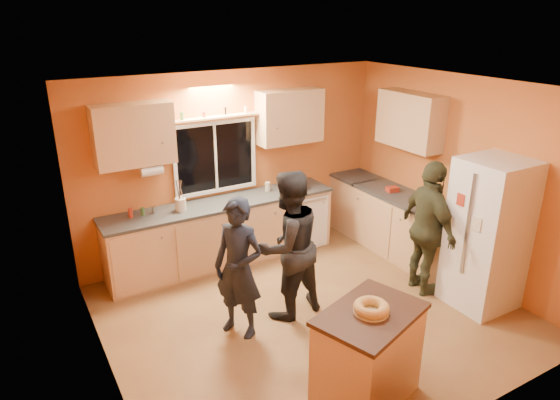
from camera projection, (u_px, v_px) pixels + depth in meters
ground at (311, 313)px, 5.84m from camera, size 4.50×4.50×0.00m
room_shell at (303, 171)px, 5.66m from camera, size 4.54×4.04×2.61m
back_counter at (247, 227)px, 7.06m from camera, size 4.23×0.62×0.90m
right_counter at (408, 229)px, 7.00m from camera, size 0.62×1.84×0.90m
refrigerator at (488, 234)px, 5.76m from camera, size 0.72×0.70×1.80m
island at (368, 356)px, 4.40m from camera, size 1.11×0.92×0.92m
bundt_pastry at (371, 308)px, 4.22m from camera, size 0.31×0.31×0.09m
person_left at (239, 268)px, 5.25m from camera, size 0.62×0.68×1.56m
person_center at (288, 245)px, 5.56m from camera, size 0.92×0.76×1.74m
person_right at (428, 229)px, 6.03m from camera, size 0.61×1.06×1.70m
mixing_bowl at (295, 185)px, 7.25m from camera, size 0.45×0.45×0.08m
utensil_crock at (181, 205)px, 6.41m from camera, size 0.14×0.14×0.17m
potted_plant at (463, 206)px, 6.17m from camera, size 0.34×0.32×0.30m
red_box at (392, 189)px, 7.11m from camera, size 0.18×0.15×0.07m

